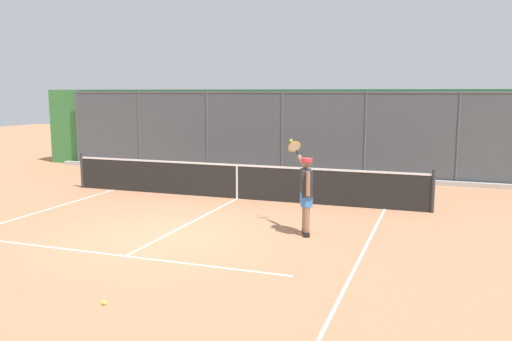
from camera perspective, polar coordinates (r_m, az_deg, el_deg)
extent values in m
plane|color=#B27551|center=(11.00, -9.93, -7.04)|extent=(60.00, 60.00, 0.00)
cube|color=white|center=(9.86, -13.94, -8.98)|extent=(6.23, 0.05, 0.01)
cube|color=white|center=(8.90, 10.43, -10.79)|extent=(0.05, 9.95, 0.01)
cube|color=white|center=(12.15, -6.81, -5.47)|extent=(0.05, 5.47, 0.01)
cylinder|color=#474C51|center=(17.63, 20.98, 3.22)|extent=(0.07, 0.07, 2.94)
cylinder|color=#474C51|center=(17.78, 11.71, 3.64)|extent=(0.07, 0.07, 2.94)
cylinder|color=#474C51|center=(18.39, 2.82, 3.97)|extent=(0.07, 0.07, 2.94)
cylinder|color=#474C51|center=(19.40, -5.33, 4.18)|extent=(0.07, 0.07, 2.94)
cylinder|color=#474C51|center=(20.76, -12.54, 4.29)|extent=(0.07, 0.07, 2.94)
cylinder|color=#474C51|center=(22.41, -18.78, 4.34)|extent=(0.07, 0.07, 2.94)
cylinder|color=#474C51|center=(18.33, 2.85, 8.43)|extent=(17.18, 0.05, 0.05)
cube|color=#474C51|center=(18.39, 2.82, 3.97)|extent=(17.18, 0.02, 2.94)
cube|color=#387A3D|center=(19.01, 3.39, 4.21)|extent=(20.18, 0.90, 3.01)
cube|color=#ADADA8|center=(18.38, 2.63, -0.42)|extent=(18.18, 0.18, 0.15)
cylinder|color=#2D2D2D|center=(13.50, 18.60, -2.13)|extent=(0.09, 0.09, 1.07)
cylinder|color=#2D2D2D|center=(17.03, -18.30, 0.01)|extent=(0.09, 0.09, 1.07)
cube|color=black|center=(14.50, -2.06, -1.30)|extent=(10.16, 0.02, 0.91)
cube|color=white|center=(14.43, -2.07, 0.58)|extent=(10.16, 0.04, 0.05)
cube|color=white|center=(14.50, -2.06, -1.30)|extent=(0.05, 0.04, 0.91)
cube|color=black|center=(10.90, 5.47, -6.85)|extent=(0.19, 0.28, 0.09)
cylinder|color=#8C664C|center=(10.80, 5.50, -4.73)|extent=(0.13, 0.13, 0.74)
cube|color=black|center=(11.14, 5.33, -6.51)|extent=(0.19, 0.28, 0.09)
cylinder|color=#8C664C|center=(11.04, 5.36, -4.44)|extent=(0.13, 0.13, 0.74)
cube|color=#3D7AC6|center=(10.86, 5.45, -3.11)|extent=(0.34, 0.44, 0.26)
cube|color=#2D2D33|center=(10.79, 5.47, -1.31)|extent=(0.35, 0.50, 0.53)
cylinder|color=#8C664C|center=(10.51, 5.64, -1.46)|extent=(0.08, 0.08, 0.49)
cylinder|color=#8C664C|center=(11.15, 5.00, 0.94)|extent=(0.29, 0.34, 0.28)
sphere|color=#8C664C|center=(10.73, 5.50, 0.84)|extent=(0.20, 0.20, 0.20)
cylinder|color=red|center=(10.72, 5.51, 1.13)|extent=(0.30, 0.30, 0.08)
cube|color=red|center=(10.84, 5.44, 1.05)|extent=(0.23, 0.23, 0.02)
cylinder|color=black|center=(11.35, 4.53, 1.86)|extent=(0.13, 0.15, 0.13)
torus|color=gold|center=(11.50, 4.16, 2.57)|extent=(0.34, 0.33, 0.26)
cylinder|color=silver|center=(11.50, 4.16, 2.57)|extent=(0.28, 0.26, 0.21)
sphere|color=#CCDB33|center=(11.66, 3.82, 3.24)|extent=(0.07, 0.07, 0.07)
sphere|color=#C1D138|center=(7.81, -16.10, -13.57)|extent=(0.07, 0.07, 0.07)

